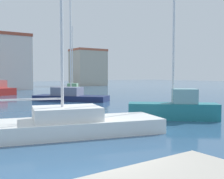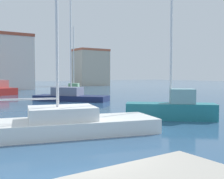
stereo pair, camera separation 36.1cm
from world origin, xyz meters
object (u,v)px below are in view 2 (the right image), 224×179
Objects in this scene: sailboat_navy_center_channel at (70,95)px; sailboat_teal_far_left at (172,108)px; sailboat_white_mid_harbor at (59,124)px; sailboat_green_distant_east at (74,90)px.

sailboat_navy_center_channel is 13.53m from sailboat_teal_far_left.
sailboat_teal_far_left is at bearing -90.26° from sailboat_navy_center_channel.
sailboat_white_mid_harbor is at bearing -178.80° from sailboat_teal_far_left.
sailboat_navy_center_channel reaches higher than sailboat_green_distant_east.
sailboat_white_mid_harbor is 1.58× the size of sailboat_teal_far_left.
sailboat_green_distant_east is 23.32m from sailboat_teal_far_left.
sailboat_white_mid_harbor is 25.80m from sailboat_green_distant_east.
sailboat_green_distant_east reaches higher than sailboat_teal_far_left.
sailboat_navy_center_channel is 1.57× the size of sailboat_teal_far_left.
sailboat_teal_far_left is (-4.97, -22.79, 0.14)m from sailboat_green_distant_east.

